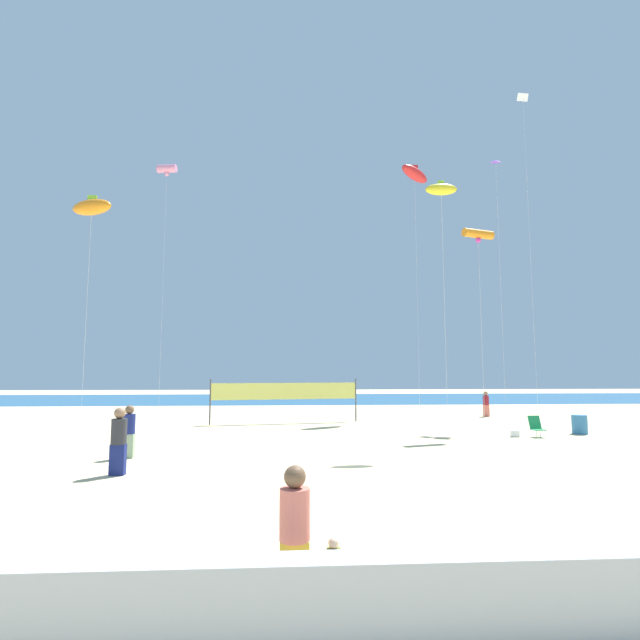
% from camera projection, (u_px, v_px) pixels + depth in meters
% --- Properties ---
extents(ground_plane, '(120.00, 120.00, 0.00)m').
position_uv_depth(ground_plane, '(339.00, 463.00, 14.80)').
color(ground_plane, beige).
extents(ocean_band, '(120.00, 20.00, 0.01)m').
position_uv_depth(ocean_band, '(304.00, 399.00, 50.02)').
color(ocean_band, '#28608C').
rests_on(ocean_band, ground).
extents(boardwalk_ledge, '(28.00, 0.44, 0.89)m').
position_uv_depth(boardwalk_ledge, '(434.00, 599.00, 5.04)').
color(boardwalk_ledge, '#B7B7BC').
rests_on(boardwalk_ledge, ground).
extents(mother_figure, '(0.38, 0.38, 1.65)m').
position_uv_depth(mother_figure, '(295.00, 529.00, 5.93)').
color(mother_figure, gold).
rests_on(mother_figure, ground).
extents(toddler_figure, '(0.18, 0.18, 0.78)m').
position_uv_depth(toddler_figure, '(334.00, 569.00, 5.88)').
color(toddler_figure, '#99B28C').
rests_on(toddler_figure, ground).
extents(beachgoer_maroon_shirt, '(0.36, 0.36, 1.57)m').
position_uv_depth(beachgoer_maroon_shirt, '(486.00, 403.00, 30.22)').
color(beachgoer_maroon_shirt, '#EA7260').
rests_on(beachgoer_maroon_shirt, ground).
extents(beachgoer_navy_shirt, '(0.39, 0.39, 1.70)m').
position_uv_depth(beachgoer_navy_shirt, '(129.00, 430.00, 15.80)').
color(beachgoer_navy_shirt, '#99B28C').
rests_on(beachgoer_navy_shirt, ground).
extents(beachgoer_charcoal_shirt, '(0.42, 0.42, 1.82)m').
position_uv_depth(beachgoer_charcoal_shirt, '(119.00, 439.00, 13.22)').
color(beachgoer_charcoal_shirt, navy).
rests_on(beachgoer_charcoal_shirt, ground).
extents(folding_beach_chair, '(0.52, 0.65, 0.89)m').
position_uv_depth(folding_beach_chair, '(536.00, 426.00, 20.85)').
color(folding_beach_chair, '#1E8C4C').
rests_on(folding_beach_chair, ground).
extents(trash_barrel, '(0.66, 0.66, 0.84)m').
position_uv_depth(trash_barrel, '(580.00, 424.00, 21.83)').
color(trash_barrel, teal).
rests_on(trash_barrel, ground).
extents(volleyball_net, '(8.06, 1.45, 2.40)m').
position_uv_depth(volleyball_net, '(286.00, 393.00, 26.57)').
color(volleyball_net, '#4C4C51').
rests_on(volleyball_net, ground).
extents(beach_handbag, '(0.35, 0.17, 0.28)m').
position_uv_depth(beach_handbag, '(515.00, 434.00, 20.79)').
color(beach_handbag, white).
rests_on(beach_handbag, ground).
extents(kite_red_inflatable, '(2.49, 1.94, 16.88)m').
position_uv_depth(kite_red_inflatable, '(415.00, 174.00, 32.85)').
color(kite_red_inflatable, silver).
rests_on(kite_red_inflatable, ground).
extents(kite_orange_tube, '(1.71, 0.90, 9.70)m').
position_uv_depth(kite_orange_tube, '(478.00, 235.00, 23.52)').
color(kite_orange_tube, silver).
rests_on(kite_orange_tube, ground).
extents(kite_violet_diamond, '(0.62, 0.63, 15.57)m').
position_uv_depth(kite_violet_diamond, '(496.00, 167.00, 29.05)').
color(kite_violet_diamond, silver).
rests_on(kite_violet_diamond, ground).
extents(kite_pink_tube, '(1.46, 0.80, 18.01)m').
position_uv_depth(kite_pink_tube, '(167.00, 170.00, 35.62)').
color(kite_pink_tube, silver).
rests_on(kite_pink_tube, ground).
extents(kite_white_diamond, '(0.89, 0.88, 21.05)m').
position_uv_depth(kite_white_diamond, '(524.00, 102.00, 31.72)').
color(kite_white_diamond, silver).
rests_on(kite_white_diamond, ground).
extents(kite_orange_inflatable, '(2.13, 1.35, 10.66)m').
position_uv_depth(kite_orange_inflatable, '(92.00, 207.00, 21.54)').
color(kite_orange_inflatable, silver).
rests_on(kite_orange_inflatable, ground).
extents(kite_yellow_inflatable, '(1.41, 0.58, 10.67)m').
position_uv_depth(kite_yellow_inflatable, '(441.00, 190.00, 19.91)').
color(kite_yellow_inflatable, silver).
rests_on(kite_yellow_inflatable, ground).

